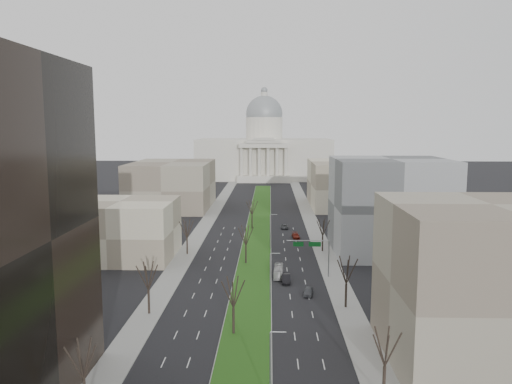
% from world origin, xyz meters
% --- Properties ---
extents(ground, '(600.00, 600.00, 0.00)m').
position_xyz_m(ground, '(0.00, 120.00, 0.00)').
color(ground, black).
rests_on(ground, ground).
extents(median, '(8.00, 222.03, 0.20)m').
position_xyz_m(median, '(0.00, 118.99, 0.10)').
color(median, '#999993').
rests_on(median, ground).
extents(sidewalk_left, '(5.00, 330.00, 0.15)m').
position_xyz_m(sidewalk_left, '(-17.50, 95.00, 0.07)').
color(sidewalk_left, gray).
rests_on(sidewalk_left, ground).
extents(sidewalk_right, '(5.00, 330.00, 0.15)m').
position_xyz_m(sidewalk_right, '(17.50, 95.00, 0.07)').
color(sidewalk_right, gray).
rests_on(sidewalk_right, ground).
extents(capitol, '(80.00, 46.00, 55.00)m').
position_xyz_m(capitol, '(0.00, 269.59, 16.31)').
color(capitol, beige).
rests_on(capitol, ground).
extents(building_beige_left, '(26.00, 22.00, 14.00)m').
position_xyz_m(building_beige_left, '(-33.00, 85.00, 7.00)').
color(building_beige_left, tan).
rests_on(building_beige_left, ground).
extents(building_tan_right, '(26.00, 24.00, 22.00)m').
position_xyz_m(building_tan_right, '(33.00, 32.00, 11.00)').
color(building_tan_right, gray).
rests_on(building_tan_right, ground).
extents(building_grey_right, '(28.00, 26.00, 24.00)m').
position_xyz_m(building_grey_right, '(34.00, 92.00, 12.00)').
color(building_grey_right, slate).
rests_on(building_grey_right, ground).
extents(building_far_left, '(30.00, 40.00, 18.00)m').
position_xyz_m(building_far_left, '(-35.00, 160.00, 9.00)').
color(building_far_left, gray).
rests_on(building_far_left, ground).
extents(building_far_right, '(30.00, 40.00, 18.00)m').
position_xyz_m(building_far_right, '(35.00, 165.00, 9.00)').
color(building_far_right, tan).
rests_on(building_far_right, ground).
extents(tree_left_near, '(5.10, 5.10, 9.18)m').
position_xyz_m(tree_left_near, '(-17.20, 18.00, 6.61)').
color(tree_left_near, black).
rests_on(tree_left_near, ground).
extents(tree_left_mid, '(5.40, 5.40, 9.72)m').
position_xyz_m(tree_left_mid, '(-17.20, 48.00, 7.00)').
color(tree_left_mid, black).
rests_on(tree_left_mid, ground).
extents(tree_left_far, '(5.28, 5.28, 9.50)m').
position_xyz_m(tree_left_far, '(-17.20, 88.00, 6.84)').
color(tree_left_far, black).
rests_on(tree_left_far, ground).
extents(tree_right_near, '(5.16, 5.16, 9.29)m').
position_xyz_m(tree_right_near, '(17.20, 22.00, 6.69)').
color(tree_right_near, black).
rests_on(tree_right_near, ground).
extents(tree_right_mid, '(5.52, 5.52, 9.94)m').
position_xyz_m(tree_right_mid, '(17.20, 52.00, 7.16)').
color(tree_right_mid, black).
rests_on(tree_right_mid, ground).
extents(tree_right_far, '(5.04, 5.04, 9.07)m').
position_xyz_m(tree_right_far, '(17.20, 92.00, 6.53)').
color(tree_right_far, black).
rests_on(tree_right_far, ground).
extents(tree_median_a, '(5.40, 5.40, 9.72)m').
position_xyz_m(tree_median_a, '(-2.00, 40.00, 7.00)').
color(tree_median_a, black).
rests_on(tree_median_a, ground).
extents(tree_median_b, '(5.40, 5.40, 9.72)m').
position_xyz_m(tree_median_b, '(-2.00, 80.00, 7.00)').
color(tree_median_b, black).
rests_on(tree_median_b, ground).
extents(tree_median_c, '(5.40, 5.40, 9.72)m').
position_xyz_m(tree_median_c, '(-2.00, 120.00, 7.00)').
color(tree_median_c, black).
rests_on(tree_median_c, ground).
extents(streetlamp_median_a, '(1.90, 0.20, 9.16)m').
position_xyz_m(streetlamp_median_a, '(3.76, 20.00, 4.81)').
color(streetlamp_median_a, gray).
rests_on(streetlamp_median_a, ground).
extents(streetlamp_median_b, '(1.90, 0.20, 9.16)m').
position_xyz_m(streetlamp_median_b, '(3.76, 55.00, 4.81)').
color(streetlamp_median_b, gray).
rests_on(streetlamp_median_b, ground).
extents(streetlamp_median_c, '(1.90, 0.20, 9.16)m').
position_xyz_m(streetlamp_median_c, '(3.76, 95.00, 4.81)').
color(streetlamp_median_c, gray).
rests_on(streetlamp_median_c, ground).
extents(mast_arm_signs, '(9.12, 0.24, 8.09)m').
position_xyz_m(mast_arm_signs, '(13.49, 70.03, 6.11)').
color(mast_arm_signs, gray).
rests_on(mast_arm_signs, ground).
extents(car_grey_near, '(2.36, 4.45, 1.44)m').
position_xyz_m(car_grey_near, '(11.03, 58.48, 0.72)').
color(car_grey_near, '#47494E').
rests_on(car_grey_near, ground).
extents(car_black, '(1.80, 4.98, 1.63)m').
position_xyz_m(car_black, '(6.98, 66.19, 0.82)').
color(car_black, black).
rests_on(car_black, ground).
extents(car_red, '(2.39, 5.04, 1.42)m').
position_xyz_m(car_red, '(11.09, 107.12, 0.71)').
color(car_red, maroon).
rests_on(car_red, ground).
extents(car_grey_far, '(2.26, 4.50, 1.22)m').
position_xyz_m(car_grey_far, '(8.24, 120.32, 0.61)').
color(car_grey_far, '#46494D').
rests_on(car_grey_far, ground).
extents(box_van, '(2.20, 7.87, 2.17)m').
position_xyz_m(box_van, '(5.50, 70.35, 1.09)').
color(box_van, silver).
rests_on(box_van, ground).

